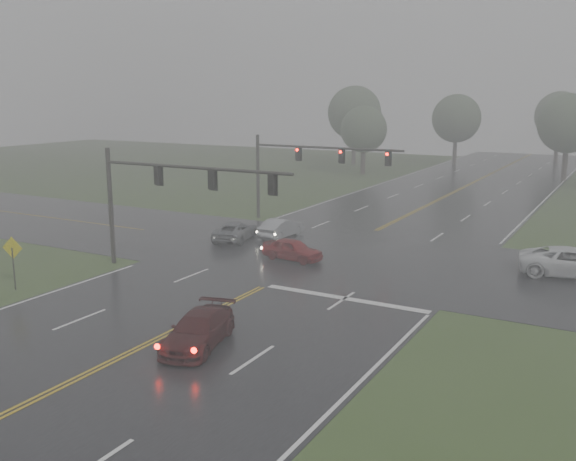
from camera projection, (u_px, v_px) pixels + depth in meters
The scene contains 17 objects.
ground at pixel (39, 398), 20.99m from camera, with size 180.00×180.00×0.00m, color #354C20.
main_road at pixel (314, 262), 38.08m from camera, with size 18.00×160.00×0.02m, color black.
cross_street at pixel (329, 254), 39.79m from camera, with size 120.00×14.00×0.02m, color black.
stop_bar at pixel (345, 299), 31.16m from camera, with size 8.50×0.50×0.01m, color silver.
sedan_maroon at pixel (199, 346), 25.30m from camera, with size 1.85×4.55×1.32m, color #35090A.
sedan_red at pixel (292, 260), 38.44m from camera, with size 1.52×3.77×1.29m, color maroon.
sedan_silver at pixel (281, 238), 44.48m from camera, with size 1.40×4.01×1.32m, color #96999D.
car_grey at pixel (235, 240), 43.73m from camera, with size 2.04×4.43×1.23m, color slate.
pickup_white at pixel (572, 277), 34.95m from camera, with size 2.59×5.62×1.56m, color silver.
signal_gantry_near at pixel (160, 187), 35.03m from camera, with size 12.18×0.30×6.76m.
signal_gantry_far at pixel (300, 162), 48.90m from camera, with size 12.16×0.34×6.63m.
sign_diamond_west at pixel (13, 254), 32.25m from camera, with size 1.13×0.31×2.76m.
tree_nw_a at pixel (364, 129), 78.57m from camera, with size 5.72×5.72×8.39m.
tree_ne_a at pixel (568, 124), 72.28m from camera, with size 6.73×6.73×9.88m.
tree_n_mid at pixel (456, 119), 88.53m from camera, with size 6.67×6.67×9.79m.
tree_nw_b at pixel (355, 113), 89.08m from camera, with size 7.44×7.44×10.93m.
tree_n_far at pixel (559, 115), 92.92m from camera, with size 6.95×6.95×10.20m.
Camera 1 is at (16.56, -12.97, 9.75)m, focal length 40.00 mm.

